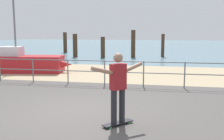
% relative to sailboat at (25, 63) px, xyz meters
% --- Properties ---
extents(ground_plane, '(24.00, 10.00, 0.04)m').
position_rel_sailboat_xyz_m(ground_plane, '(4.94, -7.25, -0.52)').
color(ground_plane, '#514C49').
rests_on(ground_plane, ground).
extents(beach_strip, '(24.00, 6.00, 0.04)m').
position_rel_sailboat_xyz_m(beach_strip, '(4.94, 0.75, -0.52)').
color(beach_strip, tan).
rests_on(beach_strip, ground).
extents(sea_surface, '(72.00, 50.00, 0.04)m').
position_rel_sailboat_xyz_m(sea_surface, '(4.94, 28.75, -0.52)').
color(sea_surface, slate).
rests_on(sea_surface, ground).
extents(railing_fence, '(11.15, 0.05, 1.05)m').
position_rel_sailboat_xyz_m(railing_fence, '(4.23, -2.65, 0.18)').
color(railing_fence, slate).
rests_on(railing_fence, ground).
extents(sailboat, '(5.05, 2.01, 4.80)m').
position_rel_sailboat_xyz_m(sailboat, '(0.00, 0.00, 0.00)').
color(sailboat, '#B21E23').
rests_on(sailboat, ground).
extents(skateboard, '(0.69, 0.72, 0.08)m').
position_rel_sailboat_xyz_m(skateboard, '(6.32, -7.14, -0.45)').
color(skateboard, black).
rests_on(skateboard, ground).
extents(skateboarder, '(1.05, 1.12, 1.65)m').
position_rel_sailboat_xyz_m(skateboarder, '(6.32, -7.14, 0.50)').
color(skateboarder, '#26262B').
rests_on(skateboarder, skateboard).
extents(groyne_post_0, '(0.38, 0.38, 2.12)m').
position_rel_sailboat_xyz_m(groyne_post_0, '(-2.52, 12.78, 0.54)').
color(groyne_post_0, '#422D1E').
rests_on(groyne_post_0, ground).
extents(groyne_post_1, '(0.39, 0.39, 2.00)m').
position_rel_sailboat_xyz_m(groyne_post_1, '(-0.04, 8.63, 0.48)').
color(groyne_post_1, '#422D1E').
rests_on(groyne_post_1, ground).
extents(groyne_post_2, '(0.36, 0.36, 1.76)m').
position_rel_sailboat_xyz_m(groyne_post_2, '(2.44, 8.50, 0.36)').
color(groyne_post_2, '#422D1E').
rests_on(groyne_post_2, ground).
extents(groyne_post_3, '(0.37, 0.37, 2.33)m').
position_rel_sailboat_xyz_m(groyne_post_3, '(4.91, 9.23, 0.64)').
color(groyne_post_3, '#422D1E').
rests_on(groyne_post_3, ground).
extents(groyne_post_4, '(0.28, 0.28, 2.00)m').
position_rel_sailboat_xyz_m(groyne_post_4, '(7.39, 10.12, 0.48)').
color(groyne_post_4, '#422D1E').
rests_on(groyne_post_4, ground).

